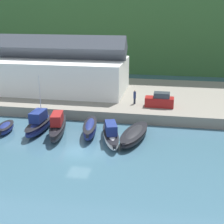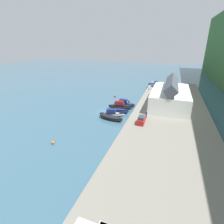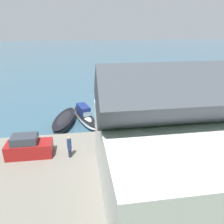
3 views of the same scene
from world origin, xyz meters
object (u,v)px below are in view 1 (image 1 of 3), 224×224
moored_boat_2 (58,126)px  moored_boat_3 (90,128)px  moored_boat_4 (111,134)px  person_on_quay (135,97)px  moored_boat_5 (134,135)px  parked_car_1 (160,101)px  moored_boat_0 (5,128)px  moored_boat_1 (40,123)px

moored_boat_2 → moored_boat_3: moored_boat_2 is taller
moored_boat_2 → moored_boat_4: moored_boat_2 is taller
moored_boat_3 → person_on_quay: bearing=56.2°
moored_boat_4 → moored_boat_5: size_ratio=1.00×
parked_car_1 → person_on_quay: bearing=79.5°
moored_boat_5 → parked_car_1: parked_car_1 is taller
moored_boat_0 → moored_boat_4: bearing=-11.3°
moored_boat_0 → moored_boat_4: 14.05m
moored_boat_0 → moored_boat_2: moored_boat_2 is taller
parked_car_1 → moored_boat_5: bearing=165.0°
moored_boat_1 → moored_boat_2: bearing=-13.5°
moored_boat_3 → moored_boat_5: size_ratio=0.85×
moored_boat_3 → moored_boat_2: bearing=-180.0°
moored_boat_2 → person_on_quay: size_ratio=4.09×
moored_boat_3 → moored_boat_4: moored_boat_4 is taller
moored_boat_4 → parked_car_1: bearing=45.0°
moored_boat_2 → moored_boat_0: bearing=172.0°
moored_boat_0 → person_on_quay: bearing=24.4°
moored_boat_1 → moored_boat_5: (12.49, -0.78, -0.39)m
moored_boat_4 → moored_boat_3: bearing=137.8°
moored_boat_0 → parked_car_1: bearing=17.1°
moored_boat_2 → moored_boat_5: moored_boat_2 is taller
moored_boat_0 → moored_boat_3: 11.17m
moored_boat_4 → parked_car_1: size_ratio=1.96×
person_on_quay → moored_boat_3: bearing=-115.4°
moored_boat_2 → moored_boat_5: (9.78, -0.08, -0.42)m
moored_boat_4 → moored_boat_5: 2.89m
moored_boat_0 → moored_boat_3: bearing=-4.6°
moored_boat_1 → moored_boat_2: 2.80m
moored_boat_4 → moored_boat_0: bearing=161.6°
moored_boat_3 → person_on_quay: person_on_quay is taller
moored_boat_1 → moored_boat_4: size_ratio=0.98×
moored_boat_4 → person_on_quay: person_on_quay is taller
moored_boat_0 → person_on_quay: 19.10m
moored_boat_2 → person_on_quay: (8.63, 10.26, 1.52)m
moored_boat_1 → moored_boat_5: moored_boat_1 is taller
moored_boat_0 → person_on_quay: (15.70, 10.69, 2.04)m
moored_boat_1 → moored_boat_5: size_ratio=0.98×
moored_boat_2 → moored_boat_4: (6.98, -0.78, -0.23)m
moored_boat_1 → moored_boat_4: (9.69, -1.47, -0.20)m
moored_boat_4 → moored_boat_5: (2.80, 0.70, -0.19)m
moored_boat_0 → moored_boat_2: bearing=-6.4°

